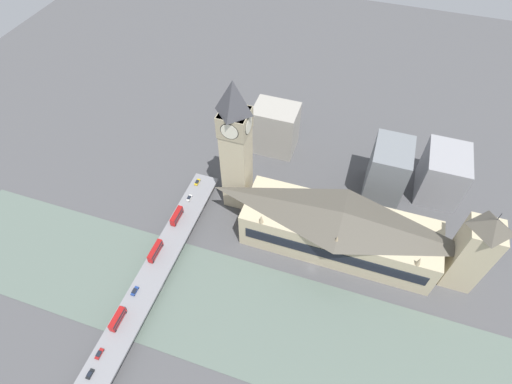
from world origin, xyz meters
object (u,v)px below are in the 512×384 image
(parliament_hall, at_px, (339,230))
(car_southbound_mid, at_px, (197,182))
(double_decker_bus_lead, at_px, (117,319))
(car_northbound_mid, at_px, (135,291))
(road_bridge, at_px, (150,281))
(car_southbound_lead, at_px, (99,354))
(car_northbound_lead, at_px, (90,374))
(double_decker_bus_rear, at_px, (155,251))
(victoria_tower, at_px, (473,251))
(clock_tower, at_px, (236,144))
(double_decker_bus_mid, at_px, (177,216))
(car_northbound_tail, at_px, (189,198))

(parliament_hall, height_order, car_southbound_mid, parliament_hall)
(double_decker_bus_lead, relative_size, car_northbound_mid, 2.20)
(road_bridge, bearing_deg, car_southbound_lead, 174.93)
(car_northbound_lead, bearing_deg, double_decker_bus_rear, 1.10)
(car_southbound_lead, bearing_deg, double_decker_bus_lead, -0.83)
(car_northbound_lead, height_order, car_northbound_mid, car_northbound_mid)
(victoria_tower, height_order, car_northbound_mid, victoria_tower)
(clock_tower, height_order, double_decker_bus_lead, clock_tower)
(car_southbound_mid, bearing_deg, parliament_hall, -98.82)
(clock_tower, height_order, road_bridge, clock_tower)
(double_decker_bus_rear, distance_m, car_southbound_lead, 50.39)
(clock_tower, xyz_separation_m, car_southbound_mid, (-0.47, 24.33, -35.57))
(double_decker_bus_mid, bearing_deg, parliament_hall, -80.44)
(car_southbound_lead, xyz_separation_m, car_southbound_mid, (99.04, -0.10, 0.01))
(double_decker_bus_rear, bearing_deg, car_northbound_mid, -179.46)
(double_decker_bus_rear, bearing_deg, car_northbound_lead, -178.90)
(double_decker_bus_lead, distance_m, car_southbound_lead, 14.90)
(car_northbound_lead, height_order, car_southbound_lead, car_northbound_lead)
(road_bridge, height_order, car_southbound_mid, car_southbound_mid)
(car_southbound_lead, height_order, car_southbound_mid, same)
(car_northbound_tail, bearing_deg, parliament_hall, -90.50)
(parliament_hall, bearing_deg, car_northbound_tail, 89.50)
(road_bridge, xyz_separation_m, double_decker_bus_lead, (-21.97, 3.05, 3.76))
(victoria_tower, bearing_deg, car_southbound_lead, 121.87)
(double_decker_bus_rear, relative_size, car_northbound_tail, 2.65)
(double_decker_bus_mid, relative_size, car_southbound_mid, 2.25)
(parliament_hall, distance_m, car_northbound_tail, 81.18)
(double_decker_bus_mid, bearing_deg, victoria_tower, -84.36)
(double_decker_bus_mid, xyz_separation_m, double_decker_bus_rear, (-22.42, 0.63, 0.02))
(car_northbound_lead, bearing_deg, clock_tower, -12.39)
(double_decker_bus_mid, xyz_separation_m, car_northbound_lead, (-80.75, -0.49, -2.03))
(road_bridge, relative_size, double_decker_bus_mid, 13.00)
(double_decker_bus_mid, xyz_separation_m, car_northbound_tail, (14.36, -0.27, -2.01))
(parliament_hall, bearing_deg, double_decker_bus_mid, 99.56)
(double_decker_bus_lead, height_order, car_northbound_mid, double_decker_bus_lead)
(car_northbound_tail, xyz_separation_m, car_southbound_mid, (11.92, 0.50, -0.02))
(road_bridge, bearing_deg, car_northbound_lead, 176.88)
(car_northbound_mid, bearing_deg, car_southbound_lead, -179.81)
(car_northbound_lead, bearing_deg, car_southbound_mid, 0.39)
(parliament_hall, relative_size, clock_tower, 1.20)
(double_decker_bus_mid, bearing_deg, double_decker_bus_lead, 179.88)
(victoria_tower, xyz_separation_m, double_decker_bus_lead, (-71.73, 138.89, -15.21))
(road_bridge, distance_m, car_southbound_mid, 62.42)
(victoria_tower, relative_size, car_northbound_mid, 10.95)
(parliament_hall, xyz_separation_m, car_southbound_lead, (-86.42, 81.43, -7.51))
(clock_tower, distance_m, double_decker_bus_rear, 64.44)
(clock_tower, relative_size, car_southbound_mid, 16.51)
(double_decker_bus_rear, bearing_deg, car_southbound_mid, -0.47)
(clock_tower, distance_m, road_bridge, 76.04)
(clock_tower, xyz_separation_m, victoria_tower, (-13.03, -114.67, -18.32))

